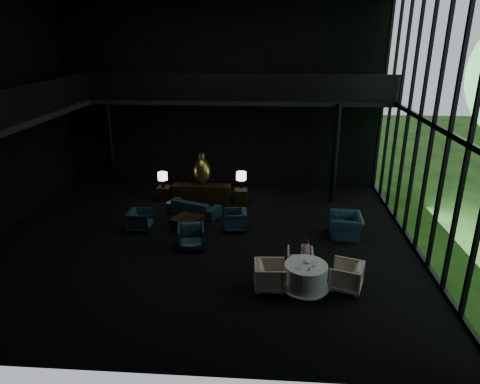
# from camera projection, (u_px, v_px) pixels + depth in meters

# --- Properties ---
(floor) EXTENTS (14.00, 12.00, 0.02)m
(floor) POSITION_uv_depth(u_px,v_px,m) (202.00, 241.00, 14.29)
(floor) COLOR black
(floor) RESTS_ON ground
(wall_back) EXTENTS (14.00, 0.04, 8.00)m
(wall_back) POSITION_uv_depth(u_px,v_px,m) (220.00, 96.00, 18.53)
(wall_back) COLOR black
(wall_back) RESTS_ON ground
(wall_front) EXTENTS (14.00, 0.04, 8.00)m
(wall_front) POSITION_uv_depth(u_px,v_px,m) (140.00, 189.00, 7.30)
(wall_front) COLOR black
(wall_front) RESTS_ON ground
(curtain_wall) EXTENTS (0.20, 12.00, 8.00)m
(curtain_wall) POSITION_uv_depth(u_px,v_px,m) (434.00, 125.00, 12.45)
(curtain_wall) COLOR black
(curtain_wall) RESTS_ON ground
(mezzanine_left) EXTENTS (2.00, 12.00, 0.25)m
(mezzanine_left) POSITION_uv_depth(u_px,v_px,m) (7.00, 119.00, 13.31)
(mezzanine_left) COLOR black
(mezzanine_left) RESTS_ON wall_left
(mezzanine_back) EXTENTS (12.00, 2.00, 0.25)m
(mezzanine_back) POSITION_uv_depth(u_px,v_px,m) (242.00, 99.00, 17.53)
(mezzanine_back) COLOR black
(mezzanine_back) RESTS_ON wall_back
(railing_left) EXTENTS (0.06, 12.00, 1.00)m
(railing_left) POSITION_uv_depth(u_px,v_px,m) (35.00, 100.00, 13.04)
(railing_left) COLOR black
(railing_left) RESTS_ON mezzanine_left
(railing_back) EXTENTS (12.00, 0.06, 1.00)m
(railing_back) POSITION_uv_depth(u_px,v_px,m) (240.00, 87.00, 16.38)
(railing_back) COLOR black
(railing_back) RESTS_ON mezzanine_back
(column_nw) EXTENTS (0.24, 0.24, 4.00)m
(column_nw) POSITION_uv_depth(u_px,v_px,m) (110.00, 141.00, 19.27)
(column_nw) COLOR black
(column_nw) RESTS_ON floor
(column_ne) EXTENTS (0.24, 0.24, 4.00)m
(column_ne) POSITION_uv_depth(u_px,v_px,m) (335.00, 154.00, 17.03)
(column_ne) COLOR black
(column_ne) RESTS_ON floor
(console) EXTENTS (2.34, 0.53, 0.74)m
(console) POSITION_uv_depth(u_px,v_px,m) (202.00, 193.00, 17.51)
(console) COLOR black
(console) RESTS_ON floor
(bronze_urn) EXTENTS (0.69, 0.69, 1.28)m
(bronze_urn) POSITION_uv_depth(u_px,v_px,m) (202.00, 171.00, 17.38)
(bronze_urn) COLOR #B88632
(bronze_urn) RESTS_ON console
(side_table_left) EXTENTS (0.53, 0.53, 0.58)m
(side_table_left) POSITION_uv_depth(u_px,v_px,m) (164.00, 193.00, 17.76)
(side_table_left) COLOR black
(side_table_left) RESTS_ON floor
(table_lamp_left) EXTENTS (0.39, 0.39, 0.65)m
(table_lamp_left) POSITION_uv_depth(u_px,v_px,m) (163.00, 177.00, 17.40)
(table_lamp_left) COLOR black
(table_lamp_left) RESTS_ON side_table_left
(side_table_right) EXTENTS (0.54, 0.54, 0.59)m
(side_table_right) POSITION_uv_depth(u_px,v_px,m) (241.00, 196.00, 17.43)
(side_table_right) COLOR black
(side_table_right) RESTS_ON floor
(table_lamp_right) EXTENTS (0.40, 0.40, 0.67)m
(table_lamp_right) POSITION_uv_depth(u_px,v_px,m) (241.00, 177.00, 17.34)
(table_lamp_right) COLOR black
(table_lamp_right) RESTS_ON side_table_right
(sofa) EXTENTS (2.06, 1.28, 0.78)m
(sofa) POSITION_uv_depth(u_px,v_px,m) (194.00, 205.00, 16.31)
(sofa) COLOR #153041
(sofa) RESTS_ON floor
(lounge_armchair_west) EXTENTS (0.76, 0.81, 0.83)m
(lounge_armchair_west) POSITION_uv_depth(u_px,v_px,m) (140.00, 219.00, 14.96)
(lounge_armchair_west) COLOR black
(lounge_armchair_west) RESTS_ON floor
(lounge_armchair_east) EXTENTS (0.81, 0.86, 0.82)m
(lounge_armchair_east) POSITION_uv_depth(u_px,v_px,m) (235.00, 219.00, 14.99)
(lounge_armchair_east) COLOR black
(lounge_armchair_east) RESTS_ON floor
(lounge_armchair_south) EXTENTS (1.02, 0.98, 0.92)m
(lounge_armchair_south) POSITION_uv_depth(u_px,v_px,m) (191.00, 235.00, 13.66)
(lounge_armchair_south) COLOR #173344
(lounge_armchair_south) RESTS_ON floor
(window_armchair) EXTENTS (0.88, 1.31, 1.11)m
(window_armchair) POSITION_uv_depth(u_px,v_px,m) (346.00, 221.00, 14.47)
(window_armchair) COLOR #162233
(window_armchair) RESTS_ON floor
(coffee_table) EXTENTS (1.19, 1.19, 0.41)m
(coffee_table) POSITION_uv_depth(u_px,v_px,m) (188.00, 223.00, 15.19)
(coffee_table) COLOR black
(coffee_table) RESTS_ON floor
(dining_table) EXTENTS (1.31, 1.31, 0.75)m
(dining_table) POSITION_uv_depth(u_px,v_px,m) (305.00, 279.00, 11.47)
(dining_table) COLOR white
(dining_table) RESTS_ON floor
(dining_chair_north) EXTENTS (0.74, 0.69, 0.74)m
(dining_chair_north) POSITION_uv_depth(u_px,v_px,m) (300.00, 260.00, 12.33)
(dining_chair_north) COLOR tan
(dining_chair_north) RESTS_ON floor
(dining_chair_east) EXTENTS (1.06, 1.10, 0.91)m
(dining_chair_east) POSITION_uv_depth(u_px,v_px,m) (346.00, 274.00, 11.46)
(dining_chair_east) COLOR tan
(dining_chair_east) RESTS_ON floor
(dining_chair_west) EXTENTS (0.89, 0.95, 0.93)m
(dining_chair_west) POSITION_uv_depth(u_px,v_px,m) (270.00, 273.00, 11.47)
(dining_chair_west) COLOR #BDAD9D
(dining_chair_west) RESTS_ON floor
(child) EXTENTS (0.26, 0.26, 0.56)m
(child) POSITION_uv_depth(u_px,v_px,m) (306.00, 248.00, 12.24)
(child) COLOR #CA7F9D
(child) RESTS_ON dining_chair_north
(plate_a) EXTENTS (0.28, 0.28, 0.01)m
(plate_a) POSITION_uv_depth(u_px,v_px,m) (299.00, 268.00, 11.18)
(plate_a) COLOR white
(plate_a) RESTS_ON dining_table
(plate_b) EXTENTS (0.29, 0.29, 0.01)m
(plate_b) POSITION_uv_depth(u_px,v_px,m) (315.00, 262.00, 11.45)
(plate_b) COLOR white
(plate_b) RESTS_ON dining_table
(saucer) EXTENTS (0.18, 0.18, 0.01)m
(saucer) POSITION_uv_depth(u_px,v_px,m) (315.00, 266.00, 11.26)
(saucer) COLOR white
(saucer) RESTS_ON dining_table
(coffee_cup) EXTENTS (0.09, 0.09, 0.05)m
(coffee_cup) POSITION_uv_depth(u_px,v_px,m) (314.00, 266.00, 11.21)
(coffee_cup) COLOR white
(coffee_cup) RESTS_ON saucer
(cereal_bowl) EXTENTS (0.18, 0.18, 0.09)m
(cereal_bowl) POSITION_uv_depth(u_px,v_px,m) (306.00, 262.00, 11.39)
(cereal_bowl) COLOR white
(cereal_bowl) RESTS_ON dining_table
(cream_pot) EXTENTS (0.07, 0.07, 0.06)m
(cream_pot) POSITION_uv_depth(u_px,v_px,m) (309.00, 269.00, 11.04)
(cream_pot) COLOR #99999E
(cream_pot) RESTS_ON dining_table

